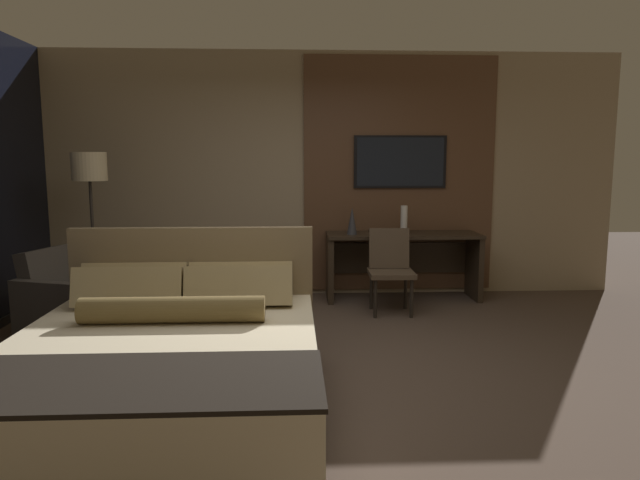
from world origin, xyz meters
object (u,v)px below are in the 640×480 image
at_px(tv, 400,162).
at_px(vase_short, 404,220).
at_px(vase_tall, 352,221).
at_px(floor_lamp, 90,180).
at_px(bed, 168,366).
at_px(desk_chair, 390,263).
at_px(desk, 402,254).
at_px(armchair_by_window, 72,305).

xyz_separation_m(tv, vase_short, (-0.00, -0.32, -0.64)).
bearing_deg(tv, vase_tall, -151.61).
bearing_deg(vase_short, tv, 89.14).
xyz_separation_m(floor_lamp, vase_short, (3.24, 0.48, -0.47)).
bearing_deg(tv, bed, -122.32).
xyz_separation_m(desk_chair, floor_lamp, (-3.02, -0.01, 0.87)).
bearing_deg(vase_tall, desk_chair, -53.33).
relative_size(bed, vase_tall, 7.16).
distance_m(desk, tv, 1.07).
bearing_deg(desk_chair, bed, -125.28).
bearing_deg(floor_lamp, armchair_by_window, -89.89).
relative_size(desk_chair, armchair_by_window, 0.94).
bearing_deg(bed, vase_tall, 63.50).
bearing_deg(bed, floor_lamp, 117.35).
height_order(bed, floor_lamp, floor_lamp).
distance_m(desk, floor_lamp, 3.41).
bearing_deg(vase_tall, vase_short, -0.31).
bearing_deg(armchair_by_window, tv, -48.57).
bearing_deg(desk_chair, armchair_by_window, -166.30).
height_order(desk_chair, vase_short, vase_short).
bearing_deg(tv, desk_chair, -106.48).
xyz_separation_m(armchair_by_window, vase_short, (3.24, 1.13, 0.64)).
height_order(armchair_by_window, vase_short, vase_short).
distance_m(armchair_by_window, vase_tall, 2.96).
bearing_deg(desk, vase_tall, -171.49).
height_order(desk, vase_short, vase_short).
relative_size(desk, armchair_by_window, 1.86).
distance_m(desk, desk_chair, 0.61).
xyz_separation_m(desk, armchair_by_window, (-3.25, -1.22, -0.24)).
distance_m(floor_lamp, vase_tall, 2.75).
height_order(tv, armchair_by_window, tv).
relative_size(bed, armchair_by_window, 2.36).
xyz_separation_m(floor_lamp, vase_tall, (2.66, 0.48, -0.47)).
relative_size(desk, vase_tall, 5.63).
height_order(desk, armchair_by_window, armchair_by_window).
relative_size(vase_tall, vase_short, 0.96).
relative_size(desk, floor_lamp, 1.04).
bearing_deg(vase_short, vase_tall, 179.69).
height_order(tv, floor_lamp, tv).
height_order(bed, desk, bed).
distance_m(bed, floor_lamp, 2.88).
height_order(tv, vase_short, tv).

